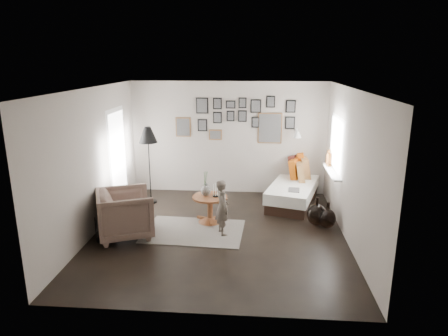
# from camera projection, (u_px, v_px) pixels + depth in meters

# --- Properties ---
(ground) EXTENTS (4.80, 4.80, 0.00)m
(ground) POSITION_uv_depth(u_px,v_px,m) (219.00, 233.00, 7.28)
(ground) COLOR black
(ground) RESTS_ON ground
(wall_back) EXTENTS (4.50, 0.00, 4.50)m
(wall_back) POSITION_uv_depth(u_px,v_px,m) (228.00, 138.00, 9.25)
(wall_back) COLOR #A3998E
(wall_back) RESTS_ON ground
(wall_front) EXTENTS (4.50, 0.00, 4.50)m
(wall_front) POSITION_uv_depth(u_px,v_px,m) (200.00, 217.00, 4.63)
(wall_front) COLOR #A3998E
(wall_front) RESTS_ON ground
(wall_left) EXTENTS (0.00, 4.80, 4.80)m
(wall_left) POSITION_uv_depth(u_px,v_px,m) (93.00, 162.00, 7.12)
(wall_left) COLOR #A3998E
(wall_left) RESTS_ON ground
(wall_right) EXTENTS (0.00, 4.80, 4.80)m
(wall_right) POSITION_uv_depth(u_px,v_px,m) (351.00, 167.00, 6.77)
(wall_right) COLOR #A3998E
(wall_right) RESTS_ON ground
(ceiling) EXTENTS (4.80, 4.80, 0.00)m
(ceiling) POSITION_uv_depth(u_px,v_px,m) (219.00, 89.00, 6.60)
(ceiling) COLOR white
(ceiling) RESTS_ON wall_back
(door_left) EXTENTS (0.00, 2.14, 2.14)m
(door_left) POSITION_uv_depth(u_px,v_px,m) (118.00, 159.00, 8.33)
(door_left) COLOR white
(door_left) RESTS_ON wall_left
(window_right) EXTENTS (0.15, 1.32, 1.30)m
(window_right) POSITION_uv_depth(u_px,v_px,m) (331.00, 167.00, 8.16)
(window_right) COLOR white
(window_right) RESTS_ON wall_right
(gallery_wall) EXTENTS (2.74, 0.03, 1.08)m
(gallery_wall) POSITION_uv_depth(u_px,v_px,m) (241.00, 119.00, 9.10)
(gallery_wall) COLOR brown
(gallery_wall) RESTS_ON wall_back
(wall_sconce) EXTENTS (0.18, 0.36, 0.16)m
(wall_sconce) POSITION_uv_depth(u_px,v_px,m) (297.00, 134.00, 8.83)
(wall_sconce) COLOR white
(wall_sconce) RESTS_ON wall_back
(rug) EXTENTS (1.85, 1.35, 0.01)m
(rug) POSITION_uv_depth(u_px,v_px,m) (194.00, 231.00, 7.36)
(rug) COLOR #BCB3A5
(rug) RESTS_ON ground
(pedestal_table) EXTENTS (0.68, 0.68, 0.53)m
(pedestal_table) POSITION_uv_depth(u_px,v_px,m) (210.00, 210.00, 7.72)
(pedestal_table) COLOR brown
(pedestal_table) RESTS_ON ground
(vase) EXTENTS (0.19, 0.19, 0.48)m
(vase) POSITION_uv_depth(u_px,v_px,m) (206.00, 188.00, 7.63)
(vase) COLOR black
(vase) RESTS_ON pedestal_table
(candles) EXTENTS (0.12, 0.12, 0.25)m
(candles) POSITION_uv_depth(u_px,v_px,m) (216.00, 190.00, 7.61)
(candles) COLOR black
(candles) RESTS_ON pedestal_table
(daybed) EXTENTS (1.39, 2.17, 0.99)m
(daybed) POSITION_uv_depth(u_px,v_px,m) (293.00, 187.00, 8.89)
(daybed) COLOR black
(daybed) RESTS_ON ground
(magazine_on_daybed) EXTENTS (0.26, 0.33, 0.02)m
(magazine_on_daybed) POSITION_uv_depth(u_px,v_px,m) (294.00, 190.00, 8.22)
(magazine_on_daybed) COLOR black
(magazine_on_daybed) RESTS_ON daybed
(armchair) EXTENTS (1.22, 1.20, 0.85)m
(armchair) POSITION_uv_depth(u_px,v_px,m) (125.00, 214.00, 7.06)
(armchair) COLOR brown
(armchair) RESTS_ON ground
(armchair_cushion) EXTENTS (0.50, 0.51, 0.18)m
(armchair_cushion) POSITION_uv_depth(u_px,v_px,m) (128.00, 210.00, 7.10)
(armchair_cushion) COLOR silver
(armchair_cushion) RESTS_ON armchair
(floor_lamp) EXTENTS (0.39, 0.39, 1.69)m
(floor_lamp) POSITION_uv_depth(u_px,v_px,m) (148.00, 138.00, 8.49)
(floor_lamp) COLOR black
(floor_lamp) RESTS_ON ground
(magazine_basket) EXTENTS (0.44, 0.44, 0.43)m
(magazine_basket) POSITION_uv_depth(u_px,v_px,m) (106.00, 228.00, 6.98)
(magazine_basket) COLOR black
(magazine_basket) RESTS_ON ground
(demijohn_large) EXTENTS (0.37, 0.37, 0.55)m
(demijohn_large) POSITION_uv_depth(u_px,v_px,m) (316.00, 214.00, 7.60)
(demijohn_large) COLOR black
(demijohn_large) RESTS_ON ground
(demijohn_small) EXTENTS (0.32, 0.32, 0.50)m
(demijohn_small) POSITION_uv_depth(u_px,v_px,m) (327.00, 218.00, 7.47)
(demijohn_small) COLOR black
(demijohn_small) RESTS_ON ground
(child) EXTENTS (0.37, 0.44, 1.02)m
(child) POSITION_uv_depth(u_px,v_px,m) (222.00, 207.00, 7.12)
(child) COLOR #5B5148
(child) RESTS_ON ground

